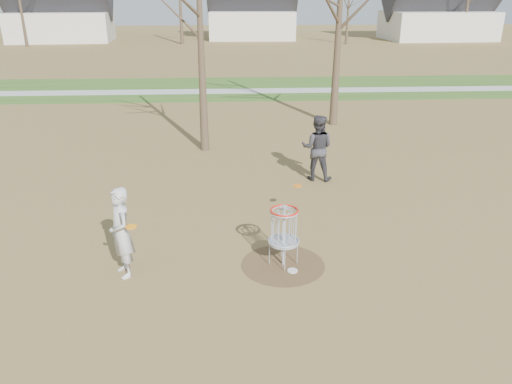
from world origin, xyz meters
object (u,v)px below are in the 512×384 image
(player_throwing, at_px, (317,148))
(disc_grounded, at_px, (292,271))
(player_standing, at_px, (121,233))
(disc_golf_basket, at_px, (284,227))

(player_throwing, distance_m, disc_grounded, 5.75)
(player_standing, height_order, disc_grounded, player_standing)
(disc_golf_basket, bearing_deg, player_throwing, 73.02)
(player_standing, distance_m, player_throwing, 7.29)
(disc_grounded, bearing_deg, player_standing, 178.33)
(player_throwing, height_order, disc_golf_basket, player_throwing)
(player_standing, height_order, player_throwing, player_throwing)
(disc_grounded, xyz_separation_m, disc_golf_basket, (-0.17, 0.29, 0.89))
(player_standing, bearing_deg, disc_grounded, 61.16)
(player_standing, distance_m, disc_grounded, 3.62)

